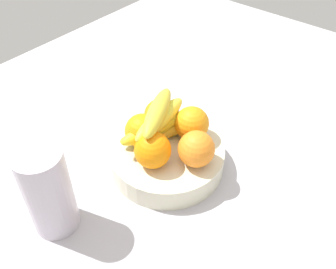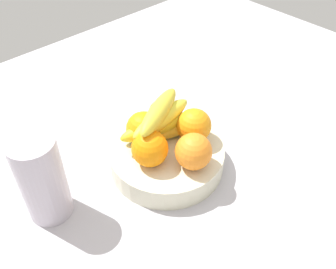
{
  "view_description": "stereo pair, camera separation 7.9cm",
  "coord_description": "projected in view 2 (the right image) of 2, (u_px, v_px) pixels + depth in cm",
  "views": [
    {
      "loc": [
        -45.93,
        -37.58,
        63.51
      ],
      "look_at": [
        0.41,
        0.54,
        9.38
      ],
      "focal_mm": 40.0,
      "sensor_mm": 36.0,
      "label": 1
    },
    {
      "loc": [
        -40.49,
        -43.36,
        63.51
      ],
      "look_at": [
        0.41,
        0.54,
        9.38
      ],
      "focal_mm": 40.0,
      "sensor_mm": 36.0,
      "label": 2
    }
  ],
  "objects": [
    {
      "name": "orange_center",
      "position": [
        165.0,
        115.0,
        0.86
      ],
      "size": [
        7.82,
        7.82,
        7.82
      ],
      "primitive_type": "sphere",
      "color": "orange",
      "rests_on": "fruit_bowl"
    },
    {
      "name": "thermos_tumbler",
      "position": [
        42.0,
        179.0,
        0.71
      ],
      "size": [
        8.86,
        8.86,
        19.17
      ],
      "primitive_type": "cylinder",
      "color": "#BAB0BD",
      "rests_on": "ground_plane"
    },
    {
      "name": "orange_front_left",
      "position": [
        193.0,
        152.0,
        0.77
      ],
      "size": [
        7.82,
        7.82,
        7.82
      ],
      "primitive_type": "sphere",
      "color": "orange",
      "rests_on": "fruit_bowl"
    },
    {
      "name": "fruit_bowl",
      "position": [
        168.0,
        156.0,
        0.85
      ],
      "size": [
        25.84,
        25.84,
        5.38
      ],
      "primitive_type": "cylinder",
      "color": "beige",
      "rests_on": "ground_plane"
    },
    {
      "name": "orange_back_left",
      "position": [
        144.0,
        129.0,
        0.82
      ],
      "size": [
        7.82,
        7.82,
        7.82
      ],
      "primitive_type": "sphere",
      "color": "orange",
      "rests_on": "fruit_bowl"
    },
    {
      "name": "orange_front_right",
      "position": [
        194.0,
        126.0,
        0.83
      ],
      "size": [
        7.82,
        7.82,
        7.82
      ],
      "primitive_type": "sphere",
      "color": "orange",
      "rests_on": "fruit_bowl"
    },
    {
      "name": "ground_plane",
      "position": [
        168.0,
        171.0,
        0.88
      ],
      "size": [
        180.0,
        140.0,
        3.0
      ],
      "primitive_type": "cube",
      "color": "#B3AEB6"
    },
    {
      "name": "banana_bunch",
      "position": [
        159.0,
        122.0,
        0.82
      ],
      "size": [
        18.13,
        12.11,
        10.6
      ],
      "color": "yellow",
      "rests_on": "fruit_bowl"
    },
    {
      "name": "orange_back_right",
      "position": [
        151.0,
        149.0,
        0.78
      ],
      "size": [
        7.82,
        7.82,
        7.82
      ],
      "primitive_type": "sphere",
      "color": "orange",
      "rests_on": "fruit_bowl"
    }
  ]
}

